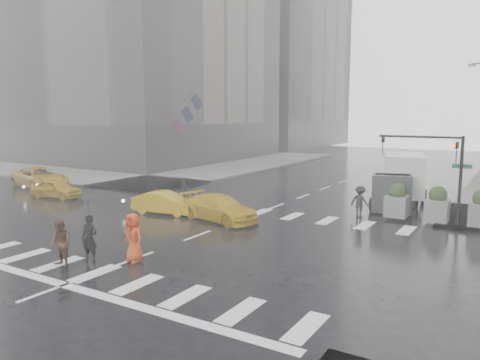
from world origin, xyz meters
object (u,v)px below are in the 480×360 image
Objects in this scene: pedestrian_orange at (133,237)px; taxi_mid at (165,203)px; box_truck at (400,179)px; pedestrian_brown at (60,243)px; taxi_front at (56,189)px; traffic_signal_pole at (440,161)px.

taxi_mid is (-4.52, 7.16, -0.31)m from pedestrian_orange.
pedestrian_orange is 17.20m from box_truck.
pedestrian_orange is at bearing 52.16° from pedestrian_brown.
pedestrian_brown reaches higher than taxi_front.
box_truck reaches higher than pedestrian_brown.
pedestrian_orange is at bearing -125.44° from box_truck.
taxi_front is (-12.13, 9.06, -0.26)m from pedestrian_brown.
pedestrian_orange reaches higher than taxi_mid.
traffic_signal_pole is 0.77× the size of box_truck.
box_truck is at bearing -59.70° from taxi_mid.
pedestrian_orange reaches higher than taxi_front.
taxi_front is 9.45m from taxi_mid.
box_truck is at bearing 125.20° from traffic_signal_pole.
traffic_signal_pole is at bearing -69.23° from box_truck.
box_truck is (-2.64, 3.75, -1.56)m from traffic_signal_pole.
traffic_signal_pole is at bearing -84.56° from taxi_front.
pedestrian_brown is 0.94× the size of pedestrian_orange.
pedestrian_orange is 0.49× the size of taxi_mid.
pedestrian_brown reaches higher than taxi_mid.
pedestrian_brown is 2.60m from pedestrian_orange.
traffic_signal_pole is 17.85m from pedestrian_brown.
box_truck reaches higher than taxi_front.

